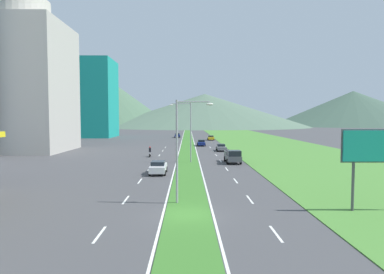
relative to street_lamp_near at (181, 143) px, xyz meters
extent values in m
plane|color=#424244|center=(0.51, -3.26, -4.73)|extent=(600.00, 600.00, 0.00)
cube|color=#387028|center=(0.51, 56.74, -4.70)|extent=(3.20, 240.00, 0.06)
cube|color=#477F33|center=(21.11, 56.74, -4.70)|extent=(24.00, 240.00, 0.06)
cube|color=silver|center=(-4.59, -6.97, -4.72)|extent=(0.16, 2.80, 0.01)
cube|color=silver|center=(-4.59, 1.17, -4.72)|extent=(0.16, 2.80, 0.01)
cube|color=silver|center=(-4.59, 9.32, -4.72)|extent=(0.16, 2.80, 0.01)
cube|color=silver|center=(-4.59, 17.46, -4.72)|extent=(0.16, 2.80, 0.01)
cube|color=silver|center=(-4.59, 25.60, -4.72)|extent=(0.16, 2.80, 0.01)
cube|color=silver|center=(-4.59, 33.75, -4.72)|extent=(0.16, 2.80, 0.01)
cube|color=silver|center=(-4.59, 41.89, -4.72)|extent=(0.16, 2.80, 0.01)
cube|color=silver|center=(-4.59, 50.03, -4.72)|extent=(0.16, 2.80, 0.01)
cube|color=silver|center=(5.61, -6.97, -4.72)|extent=(0.16, 2.80, 0.01)
cube|color=silver|center=(5.61, 1.17, -4.72)|extent=(0.16, 2.80, 0.01)
cube|color=silver|center=(5.61, 9.32, -4.72)|extent=(0.16, 2.80, 0.01)
cube|color=silver|center=(5.61, 17.46, -4.72)|extent=(0.16, 2.80, 0.01)
cube|color=silver|center=(5.61, 25.60, -4.72)|extent=(0.16, 2.80, 0.01)
cube|color=silver|center=(5.61, 33.75, -4.72)|extent=(0.16, 2.80, 0.01)
cube|color=silver|center=(5.61, 41.89, -4.72)|extent=(0.16, 2.80, 0.01)
cube|color=silver|center=(5.61, 50.03, -4.72)|extent=(0.16, 2.80, 0.01)
cube|color=silver|center=(-1.24, 56.74, -4.72)|extent=(0.16, 240.00, 0.01)
cube|color=silver|center=(2.26, 56.74, -4.72)|extent=(0.16, 240.00, 0.01)
cube|color=#B7B2A8|center=(-32.46, 41.73, 7.98)|extent=(17.21, 17.21, 25.42)
cylinder|color=beige|center=(-32.46, 41.73, 22.81)|extent=(11.13, 11.13, 4.24)
cube|color=teal|center=(-33.60, 91.43, 8.65)|extent=(16.69, 16.69, 26.76)
cone|color=#47664C|center=(-71.12, 236.10, 17.09)|extent=(121.25, 121.25, 43.64)
cone|color=#516B56|center=(13.57, 230.02, 7.73)|extent=(156.43, 156.43, 24.91)
cone|color=#3D5647|center=(138.88, 252.83, 9.82)|extent=(134.96, 134.96, 29.10)
cylinder|color=#99999E|center=(-0.35, 0.01, -0.68)|extent=(0.18, 0.18, 8.11)
cylinder|color=#99999E|center=(0.92, -0.04, 3.23)|extent=(2.56, 0.20, 0.10)
ellipsoid|color=silver|center=(2.20, -0.08, 3.03)|extent=(0.56, 0.28, 0.20)
cylinder|color=#99999E|center=(0.96, 23.99, -0.24)|extent=(0.18, 0.18, 8.99)
cylinder|color=#99999E|center=(-0.48, 24.02, 4.11)|extent=(2.88, 0.16, 0.10)
ellipsoid|color=silver|center=(-1.92, 24.05, 3.91)|extent=(0.56, 0.28, 0.20)
cylinder|color=#4C4C51|center=(12.32, -2.41, -2.92)|extent=(0.20, 0.20, 3.63)
cube|color=teal|center=(14.23, -2.51, 0.00)|extent=(5.47, 0.16, 2.19)
cube|color=#4C4C51|center=(14.23, -2.39, 0.00)|extent=(5.67, 0.08, 2.39)
cube|color=yellow|center=(7.46, 74.19, -4.09)|extent=(1.77, 4.09, 0.65)
cube|color=black|center=(7.46, 74.35, -3.54)|extent=(1.52, 1.80, 0.44)
cylinder|color=black|center=(8.31, 72.92, -4.41)|extent=(0.22, 0.64, 0.64)
cylinder|color=black|center=(6.61, 72.92, -4.41)|extent=(0.22, 0.64, 0.64)
cylinder|color=black|center=(8.31, 75.46, -4.41)|extent=(0.22, 0.64, 0.64)
cylinder|color=black|center=(6.61, 75.46, -4.41)|extent=(0.22, 0.64, 0.64)
cube|color=slate|center=(7.27, 41.51, -4.10)|extent=(1.72, 4.46, 0.62)
cube|color=black|center=(7.27, 41.68, -3.55)|extent=(1.48, 1.96, 0.48)
cylinder|color=black|center=(8.10, 40.12, -4.41)|extent=(0.22, 0.64, 0.64)
cylinder|color=black|center=(6.45, 40.12, -4.41)|extent=(0.22, 0.64, 0.64)
cylinder|color=black|center=(8.10, 42.89, -4.41)|extent=(0.22, 0.64, 0.64)
cylinder|color=black|center=(6.45, 42.89, -4.41)|extent=(0.22, 0.64, 0.64)
cube|color=navy|center=(3.76, 53.94, -4.10)|extent=(1.78, 4.64, 0.62)
cube|color=black|center=(3.76, 54.12, -3.52)|extent=(1.53, 2.04, 0.54)
cylinder|color=black|center=(4.61, 52.50, -4.41)|extent=(0.22, 0.64, 0.64)
cylinder|color=black|center=(2.90, 52.50, -4.41)|extent=(0.22, 0.64, 0.64)
cylinder|color=black|center=(4.61, 55.37, -4.41)|extent=(0.22, 0.64, 0.64)
cylinder|color=black|center=(2.90, 55.37, -4.41)|extent=(0.22, 0.64, 0.64)
cube|color=navy|center=(-3.01, 87.91, -4.03)|extent=(1.75, 4.39, 0.76)
cube|color=black|center=(-3.01, 87.73, -3.44)|extent=(1.50, 1.93, 0.42)
cylinder|color=black|center=(-3.85, 89.27, -4.41)|extent=(0.22, 0.64, 0.64)
cylinder|color=black|center=(-2.17, 89.27, -4.41)|extent=(0.22, 0.64, 0.64)
cylinder|color=black|center=(-3.85, 86.54, -4.41)|extent=(0.22, 0.64, 0.64)
cylinder|color=black|center=(-2.17, 86.54, -4.41)|extent=(0.22, 0.64, 0.64)
cube|color=silver|center=(-3.05, 14.03, -4.04)|extent=(1.83, 4.55, 0.75)
cube|color=black|center=(-3.05, 13.84, -3.42)|extent=(1.57, 2.00, 0.48)
cylinder|color=black|center=(-3.93, 15.44, -4.41)|extent=(0.22, 0.64, 0.64)
cylinder|color=black|center=(-2.17, 15.44, -4.41)|extent=(0.22, 0.64, 0.64)
cylinder|color=black|center=(-3.93, 12.62, -4.41)|extent=(0.22, 0.64, 0.64)
cylinder|color=black|center=(-2.17, 12.62, -4.41)|extent=(0.22, 0.64, 0.64)
cube|color=#515459|center=(7.22, 23.73, -3.93)|extent=(2.00, 5.40, 0.80)
cube|color=black|center=(7.22, 22.13, -3.13)|extent=(1.84, 2.00, 0.80)
cube|color=#515459|center=(8.16, 24.83, -3.31)|extent=(0.10, 3.20, 0.44)
cube|color=#515459|center=(6.28, 24.83, -3.31)|extent=(0.10, 3.20, 0.44)
cube|color=#515459|center=(7.22, 26.38, -3.31)|extent=(1.84, 0.10, 0.44)
cylinder|color=black|center=(8.18, 22.11, -4.33)|extent=(0.26, 0.80, 0.80)
cylinder|color=black|center=(6.26, 22.11, -4.33)|extent=(0.26, 0.80, 0.80)
cylinder|color=black|center=(8.18, 25.35, -4.33)|extent=(0.26, 0.80, 0.80)
cylinder|color=black|center=(6.26, 25.35, -4.33)|extent=(0.26, 0.80, 0.80)
cylinder|color=black|center=(-6.00, 32.19, -4.43)|extent=(0.10, 0.60, 0.60)
cylinder|color=black|center=(-6.00, 30.79, -4.43)|extent=(0.12, 0.60, 0.60)
cube|color=slate|center=(-6.00, 31.49, -4.26)|extent=(0.20, 1.12, 0.25)
ellipsoid|color=slate|center=(-6.00, 31.69, -3.90)|extent=(0.24, 0.44, 0.24)
cube|color=black|center=(-6.00, 31.39, -3.53)|extent=(0.36, 0.28, 0.70)
sphere|color=red|center=(-6.00, 31.44, -3.06)|extent=(0.26, 0.26, 0.26)
camera|label=1|loc=(0.49, -25.93, 1.99)|focal=31.30mm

